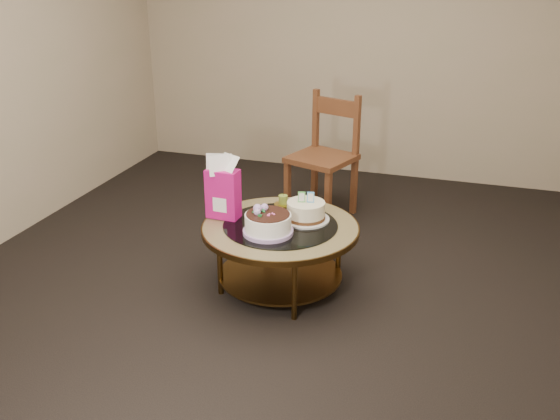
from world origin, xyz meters
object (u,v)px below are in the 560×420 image
(coffee_table, at_px, (280,236))
(gift_bag, at_px, (223,187))
(decorated_cake, at_px, (268,224))
(dining_chair, at_px, (325,156))
(cream_cake, at_px, (306,211))

(coffee_table, relative_size, gift_bag, 2.41)
(decorated_cake, distance_m, dining_chair, 1.47)
(cream_cake, bearing_deg, gift_bag, 177.95)
(decorated_cake, xyz_separation_m, cream_cake, (0.17, 0.27, 0.00))
(gift_bag, distance_m, dining_chair, 1.37)
(decorated_cake, distance_m, cream_cake, 0.32)
(gift_bag, bearing_deg, decorated_cake, -20.92)
(cream_cake, relative_size, dining_chair, 0.30)
(decorated_cake, bearing_deg, cream_cake, 58.08)
(cream_cake, height_order, gift_bag, gift_bag)
(decorated_cake, relative_size, cream_cake, 1.02)
(cream_cake, height_order, dining_chair, dining_chair)
(decorated_cake, height_order, cream_cake, cream_cake)
(coffee_table, bearing_deg, dining_chair, 91.75)
(coffee_table, xyz_separation_m, dining_chair, (-0.04, 1.32, 0.14))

